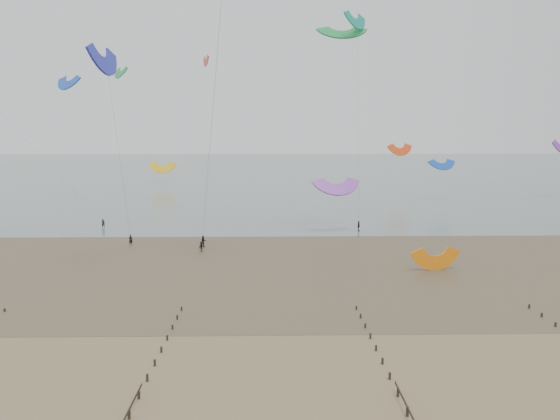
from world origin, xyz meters
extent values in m
plane|color=brown|center=(0.00, 0.00, 0.00)|extent=(500.00, 500.00, 0.00)
plane|color=#475654|center=(0.00, 200.00, 0.03)|extent=(500.00, 500.00, 0.00)
plane|color=#473A28|center=(0.00, 35.00, 0.01)|extent=(500.00, 500.00, 0.00)
ellipsoid|color=slate|center=(-18.00, 22.00, 0.01)|extent=(23.60, 14.36, 0.01)
ellipsoid|color=slate|center=(12.00, 38.00, 0.01)|extent=(33.64, 18.32, 0.01)
ellipsoid|color=slate|center=(-40.00, 40.00, 0.01)|extent=(26.95, 14.22, 0.01)
cube|color=black|center=(-32.00, 12.00, 0.17)|extent=(0.16, 0.16, 0.45)
cube|color=black|center=(-14.00, -9.05, 0.29)|extent=(0.16, 0.16, 0.68)
cube|color=black|center=(-14.00, -6.42, 0.28)|extent=(0.16, 0.16, 0.65)
cube|color=black|center=(-14.00, -3.79, 0.26)|extent=(0.16, 0.16, 0.62)
cube|color=black|center=(-14.00, -1.16, 0.25)|extent=(0.16, 0.16, 0.59)
cube|color=black|center=(-14.00, 1.47, 0.23)|extent=(0.16, 0.16, 0.57)
cube|color=black|center=(-14.00, 4.11, 0.22)|extent=(0.16, 0.16, 0.54)
cube|color=black|center=(-14.00, 6.74, 0.20)|extent=(0.16, 0.16, 0.51)
cube|color=black|center=(-14.00, 9.37, 0.19)|extent=(0.16, 0.16, 0.48)
cube|color=black|center=(-14.00, 12.00, 0.17)|extent=(0.16, 0.16, 0.45)
cube|color=black|center=(4.00, -9.05, 0.29)|extent=(0.16, 0.16, 0.68)
cube|color=black|center=(4.00, -6.42, 0.28)|extent=(0.16, 0.16, 0.65)
cube|color=black|center=(4.00, -3.79, 0.26)|extent=(0.16, 0.16, 0.62)
cube|color=black|center=(4.00, -1.16, 0.25)|extent=(0.16, 0.16, 0.59)
cube|color=black|center=(4.00, 1.47, 0.23)|extent=(0.16, 0.16, 0.57)
cube|color=black|center=(4.00, 4.11, 0.22)|extent=(0.16, 0.16, 0.54)
cube|color=black|center=(4.00, 6.74, 0.20)|extent=(0.16, 0.16, 0.51)
cube|color=black|center=(4.00, 9.37, 0.19)|extent=(0.16, 0.16, 0.48)
cube|color=black|center=(4.00, 12.00, 0.17)|extent=(0.16, 0.16, 0.45)
cube|color=black|center=(22.00, 6.74, 0.20)|extent=(0.16, 0.16, 0.51)
cube|color=black|center=(22.00, 9.37, 0.19)|extent=(0.16, 0.16, 0.48)
cube|color=black|center=(22.00, 12.00, 0.17)|extent=(0.16, 0.16, 0.45)
imported|color=black|center=(-27.14, 43.73, 0.87)|extent=(0.64, 0.43, 1.74)
imported|color=black|center=(-15.25, 38.85, 0.80)|extent=(1.16, 1.15, 1.60)
imported|color=black|center=(-36.25, 59.44, 0.82)|extent=(0.69, 0.56, 1.64)
imported|color=black|center=(11.17, 54.96, 0.93)|extent=(0.72, 1.17, 1.87)
imported|color=black|center=(-15.36, 42.14, 0.90)|extent=(1.08, 0.98, 1.80)
camera|label=1|loc=(-4.89, -41.92, 18.57)|focal=35.00mm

